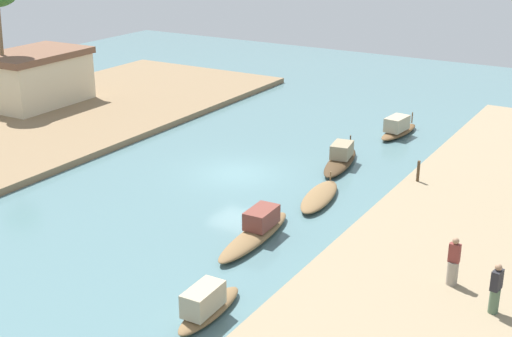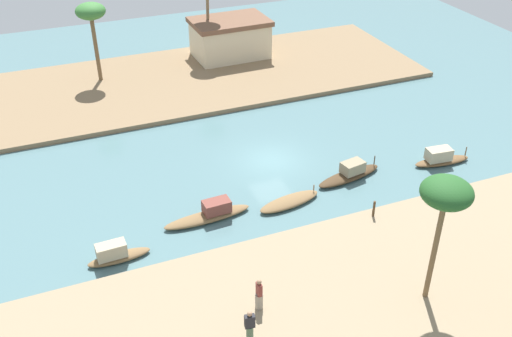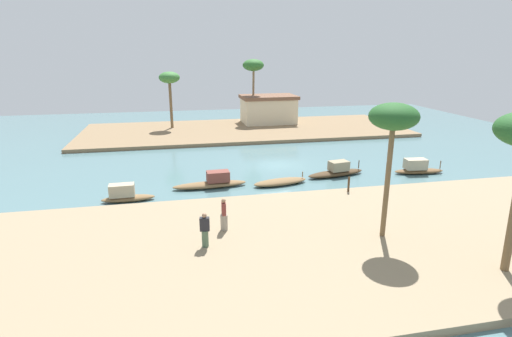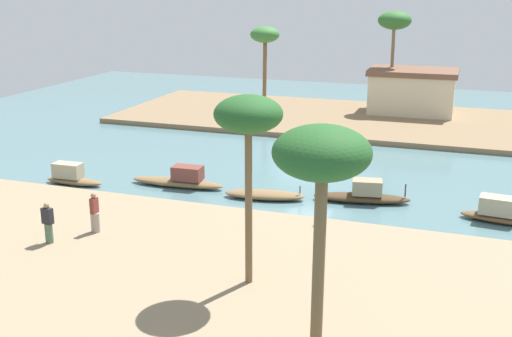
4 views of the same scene
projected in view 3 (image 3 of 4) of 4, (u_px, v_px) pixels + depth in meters
The scene contains 15 objects.
river_water at pixel (276, 165), 33.53m from camera, with size 66.17×66.17×0.00m, color slate.
riverbank_left at pixel (349, 241), 19.83m from camera, with size 37.09×13.85×0.36m, color #937F60.
riverbank_right at pixel (245, 130), 47.12m from camera, with size 37.09×13.85×0.36m, color #846B4C.
sampan_midstream at pixel (280, 182), 28.57m from camera, with size 4.17×1.85×0.77m.
sampan_with_red_awning at pixel (212, 182), 27.95m from camera, with size 5.20×1.32×1.15m.
sampan_upstream_small at pixel (125, 195), 25.35m from camera, with size 3.31×0.99×1.16m.
sampan_with_tall_canopy at pixel (417, 168), 31.07m from camera, with size 3.97×1.41×1.17m.
sampan_downstream_large at pixel (337, 171), 30.50m from camera, with size 4.84×1.96×1.15m.
person_on_near_bank at pixel (205, 231), 18.66m from camera, with size 0.48×0.36×1.69m.
person_by_mooring at pixel (224, 217), 20.43m from camera, with size 0.38×0.38×1.72m.
mooring_post at pixel (349, 184), 26.06m from camera, with size 0.14×0.14×1.00m, color #4C3823.
palm_tree_left_near at pixel (393, 120), 18.35m from camera, with size 2.28×2.28×6.60m.
palm_tree_right_tall at pixel (253, 67), 49.23m from camera, with size 2.62×2.62×7.80m.
palm_tree_right_short at pixel (169, 79), 46.08m from camera, with size 2.40×2.40×6.50m.
riverside_building at pixel (268, 109), 50.34m from camera, with size 6.89×4.71×3.44m.
Camera 3 is at (-8.18, -31.21, 9.27)m, focal length 28.11 mm.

